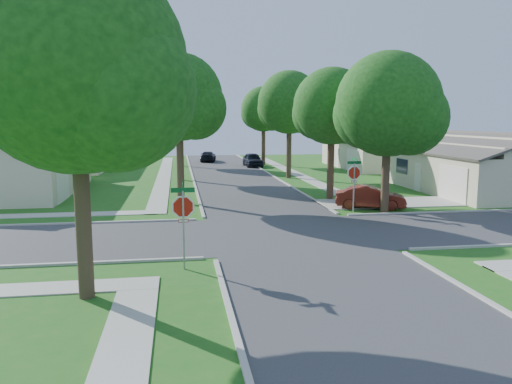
{
  "coord_description": "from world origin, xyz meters",
  "views": [
    {
      "loc": [
        -4.84,
        -21.29,
        5.04
      ],
      "look_at": [
        -1.16,
        2.1,
        1.6
      ],
      "focal_mm": 35.0,
      "sensor_mm": 36.0,
      "label": 1
    }
  ],
  "objects_px": {
    "car_curb_east": "(253,160)",
    "car_curb_west": "(208,156)",
    "tree_w_mid": "(179,102)",
    "tree_w_far": "(179,115)",
    "stop_sign_sw": "(183,210)",
    "car_driveway": "(370,197)",
    "tree_ne_corner": "(389,109)",
    "house_ne_near": "(476,170)",
    "tree_w_near": "(180,101)",
    "tree_sw_corner": "(78,74)",
    "tree_e_far": "(264,111)",
    "house_ne_far": "(376,153)",
    "tree_e_near": "(333,110)",
    "house_nw_near": "(14,171)",
    "house_nw_far": "(67,155)",
    "tree_e_mid": "(290,105)",
    "stop_sign_ne": "(354,175)"
  },
  "relations": [
    {
      "from": "car_curb_east",
      "to": "car_curb_west",
      "type": "height_order",
      "value": "car_curb_east"
    },
    {
      "from": "tree_w_mid",
      "to": "tree_w_far",
      "type": "bearing_deg",
      "value": 90.05
    },
    {
      "from": "stop_sign_sw",
      "to": "car_driveway",
      "type": "distance_m",
      "value": 14.85
    },
    {
      "from": "tree_ne_corner",
      "to": "house_ne_near",
      "type": "xyz_separation_m",
      "value": [
        9.63,
        6.79,
        -4.08
      ]
    },
    {
      "from": "tree_w_near",
      "to": "tree_sw_corner",
      "type": "distance_m",
      "value": 16.24
    },
    {
      "from": "tree_e_far",
      "to": "house_ne_far",
      "type": "height_order",
      "value": "tree_e_far"
    },
    {
      "from": "house_ne_near",
      "to": "car_curb_east",
      "type": "relative_size",
      "value": 3.1
    },
    {
      "from": "tree_e_far",
      "to": "house_ne_far",
      "type": "xyz_separation_m",
      "value": [
        11.24,
        -5.01,
        -4.46
      ]
    },
    {
      "from": "tree_w_far",
      "to": "car_curb_west",
      "type": "bearing_deg",
      "value": 57.0
    },
    {
      "from": "tree_e_near",
      "to": "car_driveway",
      "type": "distance_m",
      "value": 6.23
    },
    {
      "from": "tree_w_far",
      "to": "house_ne_far",
      "type": "bearing_deg",
      "value": -13.64
    },
    {
      "from": "stop_sign_sw",
      "to": "house_ne_near",
      "type": "bearing_deg",
      "value": 37.18
    },
    {
      "from": "tree_e_near",
      "to": "tree_e_far",
      "type": "distance_m",
      "value": 25.0
    },
    {
      "from": "tree_e_far",
      "to": "tree_w_far",
      "type": "relative_size",
      "value": 1.09
    },
    {
      "from": "stop_sign_sw",
      "to": "house_nw_near",
      "type": "bearing_deg",
      "value": 119.83
    },
    {
      "from": "house_ne_near",
      "to": "tree_w_mid",
      "type": "bearing_deg",
      "value": 154.12
    },
    {
      "from": "stop_sign_sw",
      "to": "car_driveway",
      "type": "height_order",
      "value": "stop_sign_sw"
    },
    {
      "from": "tree_w_near",
      "to": "car_curb_west",
      "type": "bearing_deg",
      "value": 83.52
    },
    {
      "from": "tree_e_near",
      "to": "house_nw_far",
      "type": "relative_size",
      "value": 0.61
    },
    {
      "from": "house_nw_near",
      "to": "house_nw_far",
      "type": "distance_m",
      "value": 17.0
    },
    {
      "from": "house_ne_near",
      "to": "car_driveway",
      "type": "distance_m",
      "value": 11.44
    },
    {
      "from": "house_ne_far",
      "to": "tree_w_far",
      "type": "bearing_deg",
      "value": 166.36
    },
    {
      "from": "tree_w_near",
      "to": "car_curb_east",
      "type": "relative_size",
      "value": 2.04
    },
    {
      "from": "tree_ne_corner",
      "to": "car_curb_east",
      "type": "height_order",
      "value": "tree_ne_corner"
    },
    {
      "from": "tree_e_near",
      "to": "stop_sign_sw",
      "type": "bearing_deg",
      "value": -124.59
    },
    {
      "from": "tree_w_mid",
      "to": "car_curb_west",
      "type": "bearing_deg",
      "value": 79.36
    },
    {
      "from": "tree_e_far",
      "to": "tree_sw_corner",
      "type": "xyz_separation_m",
      "value": [
        -12.19,
        -41.0,
        0.28
      ]
    },
    {
      "from": "tree_e_far",
      "to": "car_curb_east",
      "type": "distance_m",
      "value": 5.77
    },
    {
      "from": "tree_w_near",
      "to": "car_driveway",
      "type": "height_order",
      "value": "tree_w_near"
    },
    {
      "from": "tree_e_mid",
      "to": "house_ne_near",
      "type": "relative_size",
      "value": 0.68
    },
    {
      "from": "stop_sign_sw",
      "to": "tree_w_mid",
      "type": "bearing_deg",
      "value": 89.87
    },
    {
      "from": "tree_e_near",
      "to": "house_nw_far",
      "type": "distance_m",
      "value": 31.24
    },
    {
      "from": "stop_sign_ne",
      "to": "tree_ne_corner",
      "type": "height_order",
      "value": "tree_ne_corner"
    },
    {
      "from": "tree_w_mid",
      "to": "car_curb_east",
      "type": "relative_size",
      "value": 2.18
    },
    {
      "from": "car_driveway",
      "to": "tree_e_mid",
      "type": "bearing_deg",
      "value": 24.01
    },
    {
      "from": "house_nw_near",
      "to": "car_curb_west",
      "type": "height_order",
      "value": "house_nw_near"
    },
    {
      "from": "tree_w_mid",
      "to": "tree_ne_corner",
      "type": "bearing_deg",
      "value": -56.78
    },
    {
      "from": "house_nw_far",
      "to": "tree_sw_corner",
      "type": "bearing_deg",
      "value": -77.62
    },
    {
      "from": "house_nw_near",
      "to": "car_driveway",
      "type": "xyz_separation_m",
      "value": [
        21.99,
        -9.5,
        -0.87
      ]
    },
    {
      "from": "tree_w_mid",
      "to": "house_ne_far",
      "type": "bearing_deg",
      "value": 21.17
    },
    {
      "from": "tree_ne_corner",
      "to": "house_nw_far",
      "type": "bearing_deg",
      "value": 128.81
    },
    {
      "from": "tree_w_near",
      "to": "tree_ne_corner",
      "type": "height_order",
      "value": "tree_w_near"
    },
    {
      "from": "tree_e_near",
      "to": "tree_w_mid",
      "type": "height_order",
      "value": "tree_w_mid"
    },
    {
      "from": "house_nw_far",
      "to": "car_curb_east",
      "type": "distance_m",
      "value": 19.21
    },
    {
      "from": "tree_e_mid",
      "to": "house_nw_near",
      "type": "bearing_deg",
      "value": -163.85
    },
    {
      "from": "house_nw_far",
      "to": "tree_e_mid",
      "type": "bearing_deg",
      "value": -27.91
    },
    {
      "from": "stop_sign_sw",
      "to": "tree_w_near",
      "type": "distance_m",
      "value": 14.3
    },
    {
      "from": "tree_e_far",
      "to": "car_driveway",
      "type": "bearing_deg",
      "value": -87.5
    },
    {
      "from": "tree_sw_corner",
      "to": "house_nw_far",
      "type": "height_order",
      "value": "tree_sw_corner"
    },
    {
      "from": "car_curb_west",
      "to": "tree_e_far",
      "type": "bearing_deg",
      "value": 145.25
    }
  ]
}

